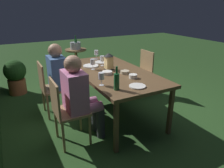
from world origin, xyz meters
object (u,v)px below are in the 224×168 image
at_px(dining_table, 112,74).
at_px(bowl_salad, 133,76).
at_px(person_in_blue, 62,75).
at_px(wine_glass_d, 102,59).
at_px(plate_a, 101,62).
at_px(bowl_olives, 125,72).
at_px(chair_side_left_b, 141,71).
at_px(ice_bucket, 75,45).
at_px(potted_plant_by_hedge, 16,76).
at_px(plate_b, 137,86).
at_px(person_in_pink, 80,95).
at_px(wine_glass_c, 96,53).
at_px(lantern_centerpiece, 109,60).
at_px(wine_glass_b, 93,62).
at_px(chair_side_right_a, 66,109).
at_px(plate_c, 91,66).
at_px(side_table, 76,58).
at_px(wine_glass_a, 101,77).
at_px(bowl_bread, 107,73).
at_px(chair_side_right_b, 50,86).
at_px(green_bottle_on_table, 117,81).

bearing_deg(dining_table, bowl_salad, -167.68).
bearing_deg(person_in_blue, dining_table, -122.44).
xyz_separation_m(person_in_blue, wine_glass_d, (-0.11, -0.67, 0.21)).
bearing_deg(wine_glass_d, plate_a, -17.57).
height_order(person_in_blue, bowl_olives, person_in_blue).
distance_m(chair_side_left_b, wine_glass_d, 0.97).
relative_size(bowl_salad, ice_bucket, 0.33).
bearing_deg(potted_plant_by_hedge, plate_b, -151.65).
xyz_separation_m(person_in_pink, wine_glass_c, (1.23, -0.77, 0.21)).
relative_size(chair_side_left_b, plate_a, 3.71).
height_order(dining_table, wine_glass_d, wine_glass_d).
relative_size(bowl_olives, bowl_salad, 1.19).
height_order(lantern_centerpiece, wine_glass_b, lantern_centerpiece).
relative_size(chair_side_right_a, ice_bucket, 2.53).
distance_m(plate_b, bowl_olives, 0.55).
relative_size(plate_a, plate_c, 0.91).
height_order(wine_glass_c, wine_glass_d, same).
bearing_deg(side_table, plate_c, 169.48).
xyz_separation_m(wine_glass_a, bowl_bread, (0.38, -0.27, -0.09)).
bearing_deg(wine_glass_b, wine_glass_c, -28.61).
height_order(plate_c, ice_bucket, ice_bucket).
relative_size(chair_side_right_b, plate_b, 4.15).
bearing_deg(plate_c, plate_a, -61.16).
distance_m(person_in_pink, wine_glass_d, 1.04).
bearing_deg(chair_side_right_a, potted_plant_by_hedge, 11.80).
height_order(chair_side_left_b, potted_plant_by_hedge, chair_side_left_b).
distance_m(chair_side_right_b, plate_b, 1.47).
distance_m(chair_side_right_a, green_bottle_on_table, 0.73).
bearing_deg(plate_b, person_in_blue, 28.99).
height_order(lantern_centerpiece, wine_glass_a, lantern_centerpiece).
distance_m(bowl_olives, ice_bucket, 2.42).
distance_m(chair_side_right_a, wine_glass_d, 1.21).
bearing_deg(side_table, green_bottle_on_table, 171.12).
bearing_deg(plate_b, potted_plant_by_hedge, 28.35).
distance_m(wine_glass_b, potted_plant_by_hedge, 1.85).
distance_m(dining_table, chair_side_right_a, 1.00).
bearing_deg(dining_table, chair_side_right_a, 116.31).
bearing_deg(dining_table, person_in_blue, 57.56).
distance_m(plate_a, side_table, 1.71).
relative_size(person_in_pink, wine_glass_b, 6.80).
xyz_separation_m(chair_side_left_b, ice_bucket, (1.77, 0.73, 0.28)).
bearing_deg(person_in_pink, ice_bucket, -17.44).
distance_m(dining_table, lantern_centerpiece, 0.21).
bearing_deg(lantern_centerpiece, plate_b, 178.79).
bearing_deg(chair_side_left_b, chair_side_right_a, 116.31).
bearing_deg(plate_c, chair_side_left_b, -87.74).
distance_m(wine_glass_b, wine_glass_d, 0.25).
height_order(wine_glass_a, bowl_bread, wine_glass_a).
distance_m(chair_side_right_a, plate_b, 0.94).
xyz_separation_m(plate_a, potted_plant_by_hedge, (1.10, 1.36, -0.36)).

